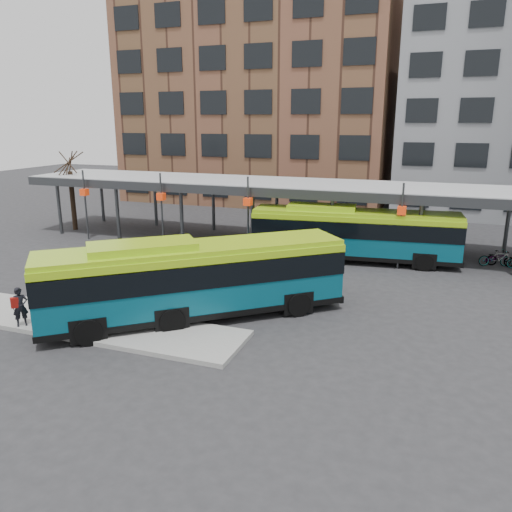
{
  "coord_description": "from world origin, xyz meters",
  "views": [
    {
      "loc": [
        7.7,
        -18.31,
        8.07
      ],
      "look_at": [
        -0.14,
        3.26,
        1.8
      ],
      "focal_mm": 35.0,
      "sensor_mm": 36.0,
      "label": 1
    }
  ],
  "objects_px": {
    "tree": "(72,198)",
    "pedestrian": "(20,307)",
    "bus_rear": "(354,233)",
    "bus_front": "(194,277)"
  },
  "relations": [
    {
      "from": "tree",
      "to": "pedestrian",
      "type": "relative_size",
      "value": 3.54
    },
    {
      "from": "tree",
      "to": "pedestrian",
      "type": "distance_m",
      "value": 19.47
    },
    {
      "from": "tree",
      "to": "pedestrian",
      "type": "height_order",
      "value": "tree"
    },
    {
      "from": "bus_front",
      "to": "tree",
      "type": "bearing_deg",
      "value": 102.77
    },
    {
      "from": "tree",
      "to": "pedestrian",
      "type": "bearing_deg",
      "value": -56.6
    },
    {
      "from": "pedestrian",
      "to": "bus_front",
      "type": "bearing_deg",
      "value": -18.07
    },
    {
      "from": "tree",
      "to": "bus_front",
      "type": "distance_m",
      "value": 20.93
    },
    {
      "from": "bus_rear",
      "to": "pedestrian",
      "type": "distance_m",
      "value": 18.15
    },
    {
      "from": "bus_rear",
      "to": "pedestrian",
      "type": "height_order",
      "value": "bus_rear"
    },
    {
      "from": "tree",
      "to": "bus_rear",
      "type": "bearing_deg",
      "value": -4.07
    }
  ]
}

